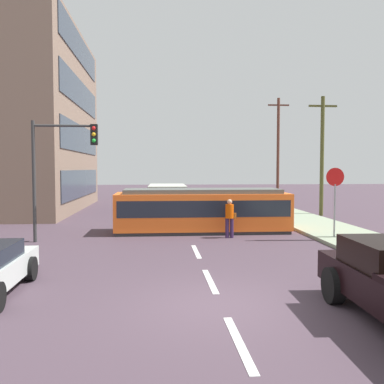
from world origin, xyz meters
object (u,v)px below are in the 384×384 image
(traffic_light_mast, at_px, (60,157))
(utility_pole_mid, at_px, (322,154))
(pedestrian_crossing, at_px, (230,216))
(stop_sign, at_px, (335,188))
(utility_pole_far, at_px, (278,149))
(streetcar_tram, at_px, (202,210))
(city_bus, at_px, (167,196))

(traffic_light_mast, relative_size, utility_pole_mid, 0.65)
(pedestrian_crossing, xyz_separation_m, traffic_light_mast, (-7.03, -0.38, 2.49))
(stop_sign, height_order, utility_pole_mid, utility_pole_mid)
(pedestrian_crossing, xyz_separation_m, utility_pole_far, (7.13, 17.41, 3.71))
(pedestrian_crossing, distance_m, utility_pole_far, 19.18)
(pedestrian_crossing, height_order, utility_pole_far, utility_pole_far)
(streetcar_tram, xyz_separation_m, pedestrian_crossing, (1.00, -1.86, -0.11))
(pedestrian_crossing, bearing_deg, traffic_light_mast, -176.89)
(streetcar_tram, height_order, city_bus, streetcar_tram)
(streetcar_tram, distance_m, utility_pole_far, 17.91)
(stop_sign, bearing_deg, traffic_light_mast, 177.32)
(city_bus, bearing_deg, traffic_light_mast, -111.21)
(streetcar_tram, bearing_deg, utility_pole_mid, 36.96)
(pedestrian_crossing, bearing_deg, utility_pole_mid, 48.04)
(utility_pole_far, bearing_deg, stop_sign, -98.91)
(streetcar_tram, height_order, utility_pole_mid, utility_pole_mid)
(pedestrian_crossing, distance_m, stop_sign, 4.53)
(streetcar_tram, distance_m, utility_pole_mid, 10.74)
(traffic_light_mast, xyz_separation_m, utility_pole_far, (14.17, 17.80, 1.22))
(city_bus, relative_size, stop_sign, 1.95)
(streetcar_tram, xyz_separation_m, utility_pole_mid, (8.27, 6.22, 2.88))
(traffic_light_mast, distance_m, utility_pole_mid, 16.63)
(stop_sign, xyz_separation_m, utility_pole_far, (2.87, 18.33, 2.46))
(utility_pole_mid, bearing_deg, streetcar_tram, -143.04)
(streetcar_tram, relative_size, stop_sign, 2.81)
(stop_sign, distance_m, utility_pole_far, 18.71)
(streetcar_tram, xyz_separation_m, stop_sign, (5.26, -2.78, 1.14))
(utility_pole_mid, relative_size, utility_pole_far, 0.84)
(streetcar_tram, distance_m, traffic_light_mast, 6.87)
(stop_sign, xyz_separation_m, utility_pole_mid, (3.01, 9.00, 1.74))
(city_bus, height_order, utility_pole_mid, utility_pole_mid)
(streetcar_tram, relative_size, city_bus, 1.44)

